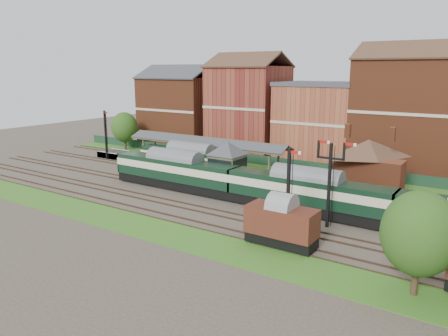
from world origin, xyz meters
The scene contains 18 objects.
ground centered at (0.00, 0.00, 0.00)m, with size 160.00×160.00×0.00m, color #473D33.
grass_back centered at (0.00, 16.00, 0.03)m, with size 90.00×4.50×0.06m, color #2D6619.
grass_front centered at (0.00, -12.00, 0.03)m, with size 90.00×5.00×0.06m, color #2D6619.
fence centered at (0.00, 18.00, 0.75)m, with size 90.00×0.12×1.50m, color #193823.
platform centered at (-5.00, 9.75, 0.50)m, with size 55.00×3.40×1.00m, color #2D2D2D.
signal_box centered at (-3.00, 3.25, 3.19)m, with size 5.40×5.40×6.00m.
brick_hut centered at (5.00, 3.25, 1.20)m, with size 3.20×2.64×2.94m.
station_building centered at (12.00, 9.75, 3.96)m, with size 8.10×8.10×5.90m.
canopy centered at (-11.00, 9.75, 4.58)m, with size 26.00×3.89×4.08m.
semaphore_bracket centered at (12.04, -2.50, 4.63)m, with size 3.60×0.25×8.18m.
semaphore_platform_end centered at (-29.98, 8.00, 4.16)m, with size 1.23×0.25×8.00m.
semaphore_siding centered at (10.02, -7.00, 4.16)m, with size 1.23×0.25×8.00m.
town_backdrop centered at (-0.18, 25.00, 7.00)m, with size 69.00×10.00×16.00m.
dmu_train centered at (8.79, 0.00, 2.35)m, with size 52.16×2.74×4.01m.
platform_railcar centered at (-11.21, 6.50, 2.24)m, with size 16.53×2.61×3.81m.
goods_van_a centered at (10.43, -9.00, 2.03)m, with size 5.87×2.54×3.56m.
tree_far centered at (21.36, -11.54, 4.29)m, with size 4.86×4.86×7.10m.
tree_back centered at (-33.35, 15.40, 4.20)m, with size 4.75×4.75×6.95m.
Camera 1 is at (25.49, -40.20, 14.51)m, focal length 35.00 mm.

